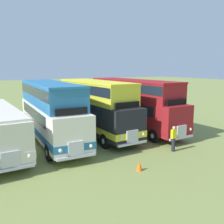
{
  "coord_description": "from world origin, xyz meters",
  "views": [
    {
      "loc": [
        -3.5,
        -18.1,
        5.59
      ],
      "look_at": [
        6.99,
        -0.15,
        1.91
      ],
      "focal_mm": 40.69,
      "sensor_mm": 36.0,
      "label": 1
    }
  ],
  "objects_px": {
    "cone_near_end": "(139,166)",
    "marshal_person": "(174,138)",
    "bus_fifth_in_row": "(96,106)",
    "bus_fourth_in_row": "(51,110)",
    "bus_sixth_in_row": "(133,102)"
  },
  "relations": [
    {
      "from": "bus_fourth_in_row",
      "to": "marshal_person",
      "type": "distance_m",
      "value": 9.06
    },
    {
      "from": "bus_fifth_in_row",
      "to": "cone_near_end",
      "type": "bearing_deg",
      "value": -99.6
    },
    {
      "from": "bus_fifth_in_row",
      "to": "cone_near_end",
      "type": "xyz_separation_m",
      "value": [
        -1.32,
        -7.83,
        -2.19
      ]
    },
    {
      "from": "bus_fifth_in_row",
      "to": "bus_sixth_in_row",
      "type": "xyz_separation_m",
      "value": [
        3.83,
        0.17,
        0.01
      ]
    },
    {
      "from": "cone_near_end",
      "to": "marshal_person",
      "type": "xyz_separation_m",
      "value": [
        3.91,
        1.48,
        0.61
      ]
    },
    {
      "from": "bus_fourth_in_row",
      "to": "bus_fifth_in_row",
      "type": "bearing_deg",
      "value": 2.17
    },
    {
      "from": "bus_fifth_in_row",
      "to": "bus_sixth_in_row",
      "type": "bearing_deg",
      "value": 2.54
    },
    {
      "from": "cone_near_end",
      "to": "marshal_person",
      "type": "relative_size",
      "value": 0.32
    },
    {
      "from": "cone_near_end",
      "to": "marshal_person",
      "type": "distance_m",
      "value": 4.22
    },
    {
      "from": "bus_fourth_in_row",
      "to": "marshal_person",
      "type": "relative_size",
      "value": 6.28
    },
    {
      "from": "bus_fifth_in_row",
      "to": "cone_near_end",
      "type": "relative_size",
      "value": 18.28
    },
    {
      "from": "bus_fourth_in_row",
      "to": "cone_near_end",
      "type": "xyz_separation_m",
      "value": [
        2.5,
        -7.68,
        -2.2
      ]
    },
    {
      "from": "bus_fifth_in_row",
      "to": "cone_near_end",
      "type": "height_order",
      "value": "bus_fifth_in_row"
    },
    {
      "from": "bus_fifth_in_row",
      "to": "marshal_person",
      "type": "distance_m",
      "value": 7.03
    },
    {
      "from": "bus_fourth_in_row",
      "to": "marshal_person",
      "type": "bearing_deg",
      "value": -44.08
    }
  ]
}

